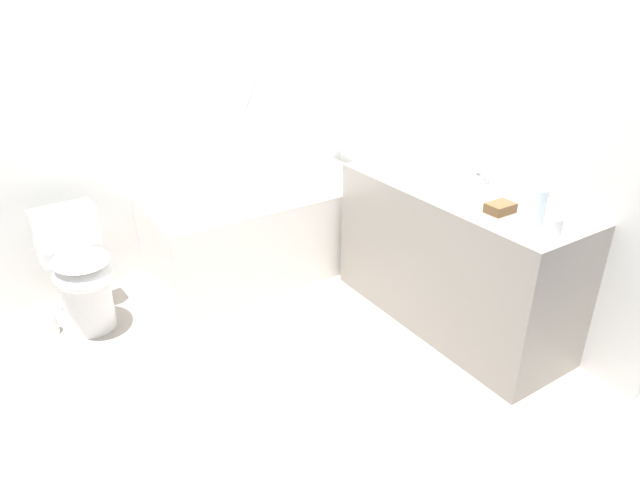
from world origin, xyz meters
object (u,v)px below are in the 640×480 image
at_px(bathtub, 267,228).
at_px(toilet, 81,273).
at_px(sink_faucet, 477,176).
at_px(drinking_glass_1, 406,163).
at_px(amenity_basket, 500,208).
at_px(toilet_paper_roll, 48,326).
at_px(sink_basin, 452,184).
at_px(water_bottle_0, 404,159).
at_px(water_bottle_2, 539,208).
at_px(drinking_glass_0, 555,226).
at_px(water_bottle_1, 376,148).

bearing_deg(bathtub, toilet, -178.20).
relative_size(sink_faucet, drinking_glass_1, 1.93).
xyz_separation_m(amenity_basket, toilet_paper_roll, (-2.03, 1.49, -0.81)).
relative_size(sink_basin, water_bottle_0, 1.60).
xyz_separation_m(sink_basin, water_bottle_2, (-0.06, -0.61, 0.08)).
distance_m(sink_basin, water_bottle_0, 0.34).
bearing_deg(drinking_glass_1, drinking_glass_0, -92.89).
height_order(toilet, sink_faucet, sink_faucet).
height_order(toilet, water_bottle_1, water_bottle_1).
height_order(drinking_glass_1, toilet_paper_roll, drinking_glass_1).
relative_size(sink_faucet, drinking_glass_0, 1.83).
xyz_separation_m(drinking_glass_1, toilet_paper_roll, (-2.09, 0.71, -0.83)).
distance_m(water_bottle_0, drinking_glass_1, 0.12).
bearing_deg(sink_basin, toilet_paper_roll, 152.23).
height_order(amenity_basket, toilet_paper_roll, amenity_basket).
xyz_separation_m(water_bottle_1, toilet_paper_roll, (-1.99, 0.52, -0.89)).
distance_m(water_bottle_1, drinking_glass_0, 1.28).
bearing_deg(bathtub, drinking_glass_0, -73.20).
bearing_deg(amenity_basket, sink_basin, 81.04).
bearing_deg(bathtub, sink_faucet, -54.18).
bearing_deg(drinking_glass_1, sink_faucet, -62.95).
xyz_separation_m(sink_faucet, drinking_glass_1, (-0.20, 0.40, 0.01)).
xyz_separation_m(bathtub, water_bottle_1, (0.51, -0.54, 0.62)).
bearing_deg(sink_faucet, drinking_glass_0, -110.14).
xyz_separation_m(bathtub, sink_basin, (0.61, -1.12, 0.55)).
bearing_deg(sink_faucet, drinking_glass_1, 117.05).
bearing_deg(water_bottle_0, bathtub, 123.29).
height_order(water_bottle_1, toilet_paper_roll, water_bottle_1).
height_order(drinking_glass_0, amenity_basket, drinking_glass_0).
xyz_separation_m(drinking_glass_0, amenity_basket, (-0.00, 0.31, -0.02)).
height_order(water_bottle_0, drinking_glass_1, water_bottle_0).
height_order(drinking_glass_1, amenity_basket, drinking_glass_1).
bearing_deg(drinking_glass_1, sink_basin, -89.61).
relative_size(toilet, toilet_paper_roll, 6.14).
bearing_deg(water_bottle_1, amenity_basket, -87.99).
height_order(sink_basin, toilet_paper_roll, sink_basin).
xyz_separation_m(water_bottle_1, water_bottle_2, (0.04, -1.18, -0.00)).
relative_size(bathtub, water_bottle_2, 7.56).
bearing_deg(water_bottle_2, toilet, 136.90).
distance_m(sink_basin, toilet_paper_roll, 2.50).
distance_m(bathtub, drinking_glass_1, 1.10).
distance_m(sink_faucet, water_bottle_2, 0.66).
xyz_separation_m(bathtub, amenity_basket, (0.55, -1.51, 0.55)).
xyz_separation_m(sink_faucet, water_bottle_2, (-0.26, -0.61, 0.07)).
relative_size(drinking_glass_0, drinking_glass_1, 1.05).
xyz_separation_m(sink_basin, drinking_glass_1, (-0.00, 0.40, 0.02)).
height_order(water_bottle_0, toilet_paper_roll, water_bottle_0).
height_order(water_bottle_1, drinking_glass_0, water_bottle_1).
relative_size(bathtub, drinking_glass_0, 19.32).
height_order(bathtub, toilet, bathtub).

